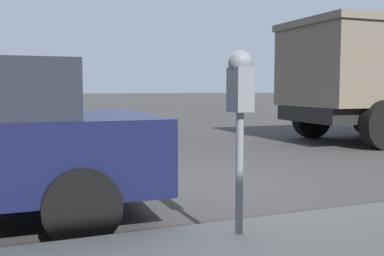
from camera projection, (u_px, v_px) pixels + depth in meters
The scene contains 2 objects.
ground_plane at pixel (163, 185), 5.95m from camera, with size 220.00×220.00×0.00m, color #3D3A3A.
parking_meter at pixel (240, 95), 3.42m from camera, with size 0.21×0.19×1.42m.
Camera 1 is at (-5.59, 1.79, 1.28)m, focal length 42.00 mm.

